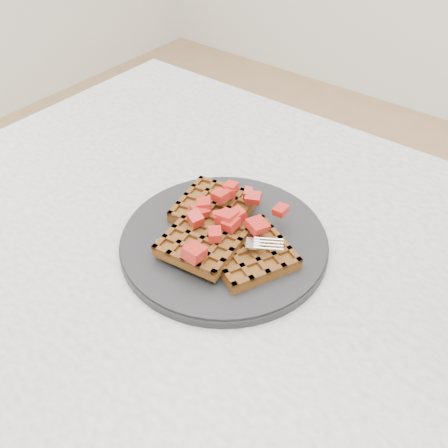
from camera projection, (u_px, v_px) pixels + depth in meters
name	position (u px, v px, depth m)	size (l,w,h in m)	color
table	(264.00, 320.00, 0.75)	(1.20, 0.80, 0.75)	silver
plate	(224.00, 241.00, 0.70)	(0.29, 0.29, 0.02)	black
waffles	(222.00, 232.00, 0.68)	(0.22, 0.19, 0.03)	brown
strawberry_pile	(224.00, 216.00, 0.67)	(0.15, 0.15, 0.02)	#980704
fork	(228.00, 252.00, 0.66)	(0.02, 0.18, 0.02)	silver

